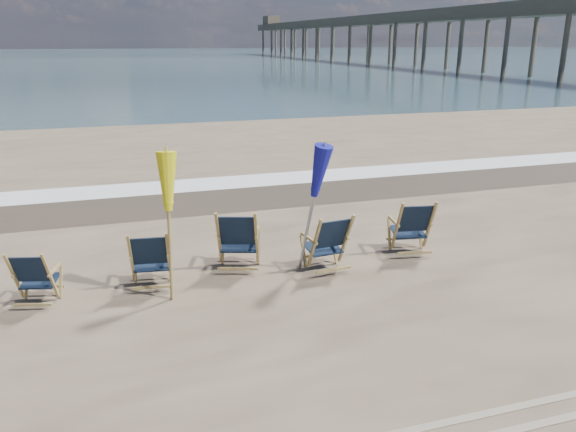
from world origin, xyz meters
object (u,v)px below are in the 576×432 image
beach_chair_3 (346,241)px  umbrella_yellow (167,190)px  beach_chair_2 (256,241)px  beach_chair_1 (169,259)px  umbrella_blue (311,175)px  beach_chair_0 (50,278)px  fishing_pier (387,33)px  beach_chair_4 (430,227)px

beach_chair_3 → umbrella_yellow: size_ratio=0.48×
beach_chair_2 → umbrella_yellow: (-1.43, -0.52, 1.10)m
beach_chair_1 → umbrella_blue: (2.29, 0.01, 1.16)m
beach_chair_3 → beach_chair_2: bearing=-20.8°
beach_chair_0 → beach_chair_3: size_ratio=0.87×
beach_chair_2 → beach_chair_1: bearing=27.4°
fishing_pier → beach_chair_4: bearing=-116.2°
beach_chair_0 → umbrella_yellow: bearing=-170.8°
umbrella_blue → beach_chair_3: bearing=-13.0°
beach_chair_4 → umbrella_blue: bearing=11.6°
beach_chair_4 → fishing_pier: size_ratio=0.01×
beach_chair_3 → umbrella_yellow: umbrella_yellow is taller
beach_chair_0 → beach_chair_1: size_ratio=0.91×
fishing_pier → beach_chair_1: bearing=-119.0°
beach_chair_3 → fishing_pier: 81.34m
beach_chair_3 → fishing_pier: fishing_pier is taller
beach_chair_1 → beach_chair_4: 4.56m
beach_chair_1 → beach_chair_3: size_ratio=0.95×
beach_chair_1 → beach_chair_4: bearing=-171.4°
beach_chair_0 → beach_chair_3: beach_chair_3 is taller
umbrella_yellow → fishing_pier: fishing_pier is taller
umbrella_yellow → fishing_pier: bearing=61.1°
beach_chair_3 → beach_chair_0: bearing=-6.4°
beach_chair_1 → beach_chair_0: bearing=11.7°
umbrella_yellow → beach_chair_1: bearing=93.5°
beach_chair_0 → beach_chair_4: 6.25m
beach_chair_3 → umbrella_blue: 1.29m
beach_chair_1 → umbrella_blue: size_ratio=0.45×
beach_chair_0 → beach_chair_1: 1.68m
beach_chair_3 → beach_chair_1: bearing=-8.8°
beach_chair_3 → beach_chair_4: 1.70m
beach_chair_2 → umbrella_yellow: 1.88m
beach_chair_4 → umbrella_blue: 2.54m
beach_chair_2 → beach_chair_3: bearing=-176.7°
beach_chair_3 → beach_chair_4: beach_chair_4 is taller
fishing_pier → beach_chair_3: bearing=-117.2°
umbrella_blue → fishing_pier: (37.72, 72.12, 2.99)m
beach_chair_0 → beach_chair_3: (4.56, -0.01, 0.07)m
beach_chair_4 → umbrella_blue: umbrella_blue is taller
beach_chair_1 → umbrella_yellow: 1.19m
umbrella_yellow → umbrella_blue: 2.29m
beach_chair_2 → beach_chair_3: 1.48m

